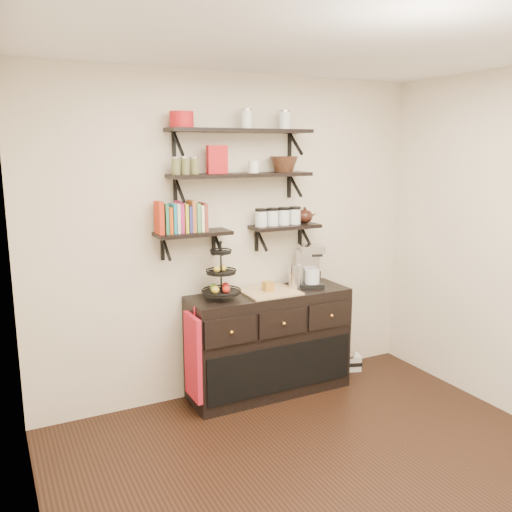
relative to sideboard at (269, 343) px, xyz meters
The scene contains 22 objects.
floor 1.59m from the sideboard, 97.87° to the right, with size 3.50×3.50×0.00m, color black.
ceiling 2.72m from the sideboard, 97.87° to the right, with size 3.50×3.50×0.02m, color white.
back_wall 0.95m from the sideboard, 131.69° to the left, with size 3.50×0.02×2.70m, color silver.
left_wall 2.63m from the sideboard, 142.29° to the right, with size 0.02×3.50×2.70m, color silver.
shelf_top 1.79m from the sideboard, 153.66° to the left, with size 1.20×0.27×0.23m.
shelf_mid 1.45m from the sideboard, 153.66° to the left, with size 1.20×0.27×0.23m.
shelf_low_left 1.17m from the sideboard, 169.47° to the left, with size 0.60×0.25×0.23m.
shelf_low_right 1.00m from the sideboard, 29.03° to the left, with size 0.60×0.25×0.23m.
cookbooks 1.31m from the sideboard, behind, with size 0.43×0.15×0.26m.
glass_canisters 1.08m from the sideboard, 38.30° to the left, with size 0.43×0.10×0.13m.
sideboard is the anchor object (origin of this frame).
fruit_stand 0.75m from the sideboard, behind, with size 0.31×0.31×0.46m.
candle 0.50m from the sideboard, behind, with size 0.08×0.08×0.08m, color #A16E25.
coffee_maker 0.75m from the sideboard, ahead, with size 0.25×0.25×0.37m.
thermal_carafe 0.61m from the sideboard, ahead, with size 0.11×0.11×0.22m, color silver.
apron 0.74m from the sideboard, behind, with size 0.04×0.29×0.68m, color #AF1225.
radio 0.96m from the sideboard, ahead, with size 0.31×0.24×0.17m.
recipe_box 1.62m from the sideboard, 166.54° to the left, with size 0.16×0.06×0.22m, color #B31419.
walnut_bowl 1.53m from the sideboard, 28.14° to the left, with size 0.24×0.24×0.13m, color black, non-canonical shape.
ramekins 1.50m from the sideboard, 134.30° to the left, with size 0.09×0.09×0.10m, color white.
teapot 1.15m from the sideboard, 15.65° to the left, with size 0.19×0.14×0.14m, color black, non-canonical shape.
red_pot 1.99m from the sideboard, behind, with size 0.18×0.18×0.12m, color #B31419.
Camera 1 is at (-1.89, -2.38, 2.11)m, focal length 38.00 mm.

